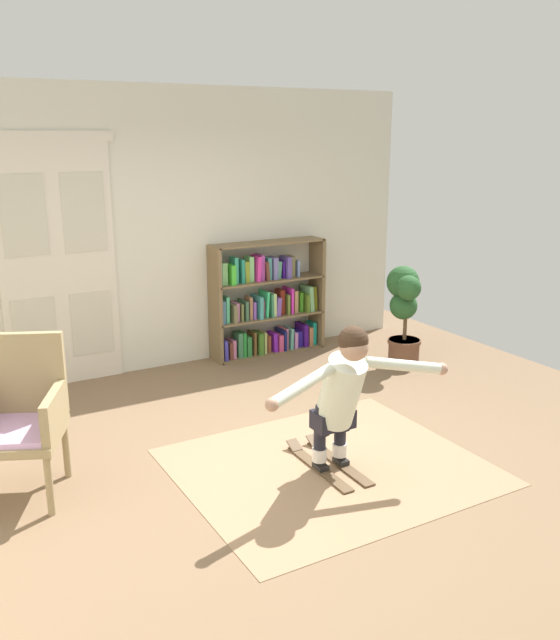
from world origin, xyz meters
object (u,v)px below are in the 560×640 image
object	(u,v)px
bookshelf	(266,304)
potted_plant	(404,308)
person_skier	(342,389)
wicker_chair	(17,414)
skis_pair	(327,463)

from	to	relation	value
bookshelf	potted_plant	distance (m)	1.53
bookshelf	person_skier	size ratio (longest dim) A/B	0.90
wicker_chair	skis_pair	world-z (taller)	wicker_chair
potted_plant	skis_pair	bearing A→B (deg)	-142.07
potted_plant	skis_pair	world-z (taller)	potted_plant
bookshelf	skis_pair	bearing A→B (deg)	-109.14
wicker_chair	person_skier	world-z (taller)	person_skier
wicker_chair	potted_plant	distance (m)	4.15
wicker_chair	potted_plant	xyz separation A→B (m)	(4.06, 0.82, 0.04)
wicker_chair	potted_plant	world-z (taller)	wicker_chair
skis_pair	bookshelf	bearing A→B (deg)	70.86
bookshelf	potted_plant	world-z (taller)	bookshelf
bookshelf	person_skier	distance (m)	2.96
person_skier	potted_plant	bearing A→B (deg)	40.92
bookshelf	wicker_chair	distance (m)	3.52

